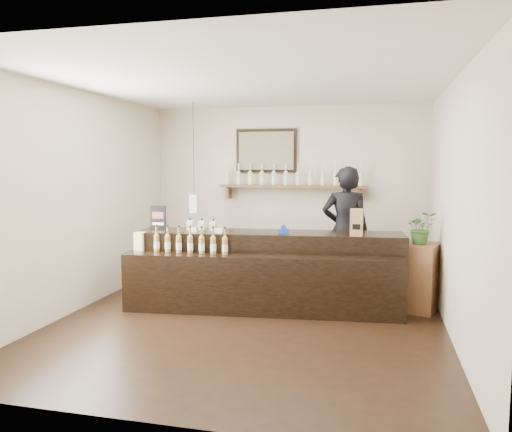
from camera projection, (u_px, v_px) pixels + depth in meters
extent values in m
plane|color=black|center=(250.00, 320.00, 5.99)|extent=(5.00, 5.00, 0.00)
plane|color=beige|center=(287.00, 192.00, 8.26)|extent=(4.50, 0.00, 4.50)
plane|color=beige|center=(161.00, 232.00, 3.43)|extent=(4.50, 0.00, 4.50)
plane|color=beige|center=(80.00, 200.00, 6.37)|extent=(0.00, 5.00, 5.00)
plane|color=beige|center=(454.00, 208.00, 5.32)|extent=(0.00, 5.00, 5.00)
plane|color=white|center=(250.00, 82.00, 5.70)|extent=(5.00, 5.00, 0.00)
cube|color=brown|center=(292.00, 186.00, 8.10)|extent=(2.40, 0.25, 0.04)
cube|color=brown|center=(229.00, 193.00, 8.40)|extent=(0.04, 0.20, 0.20)
cube|color=brown|center=(359.00, 195.00, 7.89)|extent=(0.04, 0.20, 0.20)
cube|color=black|center=(266.00, 151.00, 8.25)|extent=(1.02, 0.04, 0.72)
cube|color=#443A2C|center=(266.00, 151.00, 8.22)|extent=(0.92, 0.01, 0.62)
cube|color=white|center=(194.00, 204.00, 7.71)|extent=(0.12, 0.12, 0.28)
cylinder|color=black|center=(194.00, 149.00, 7.62)|extent=(0.01, 0.01, 1.41)
cylinder|color=silver|center=(227.00, 178.00, 8.35)|extent=(0.07, 0.07, 0.20)
cone|color=silver|center=(227.00, 171.00, 8.33)|extent=(0.07, 0.07, 0.05)
cylinder|color=silver|center=(227.00, 167.00, 8.33)|extent=(0.02, 0.02, 0.07)
cylinder|color=yellow|center=(227.00, 164.00, 8.32)|extent=(0.03, 0.03, 0.02)
cylinder|color=white|center=(227.00, 180.00, 8.35)|extent=(0.07, 0.07, 0.09)
cylinder|color=silver|center=(239.00, 178.00, 8.30)|extent=(0.07, 0.07, 0.20)
cone|color=silver|center=(239.00, 171.00, 8.29)|extent=(0.07, 0.07, 0.05)
cylinder|color=silver|center=(239.00, 167.00, 8.28)|extent=(0.02, 0.02, 0.07)
cylinder|color=yellow|center=(239.00, 164.00, 8.28)|extent=(0.03, 0.03, 0.02)
cylinder|color=white|center=(239.00, 180.00, 8.30)|extent=(0.07, 0.07, 0.09)
cylinder|color=silver|center=(250.00, 179.00, 8.25)|extent=(0.07, 0.07, 0.20)
cone|color=silver|center=(250.00, 171.00, 8.24)|extent=(0.07, 0.07, 0.05)
cylinder|color=silver|center=(250.00, 167.00, 8.24)|extent=(0.02, 0.02, 0.07)
cylinder|color=yellow|center=(250.00, 164.00, 8.23)|extent=(0.03, 0.03, 0.02)
cylinder|color=white|center=(250.00, 180.00, 8.26)|extent=(0.07, 0.07, 0.09)
cylinder|color=silver|center=(262.00, 179.00, 8.21)|extent=(0.07, 0.07, 0.20)
cone|color=silver|center=(262.00, 171.00, 8.20)|extent=(0.07, 0.07, 0.05)
cylinder|color=silver|center=(262.00, 167.00, 8.19)|extent=(0.02, 0.02, 0.07)
cylinder|color=yellow|center=(262.00, 164.00, 8.18)|extent=(0.03, 0.03, 0.02)
cylinder|color=white|center=(262.00, 180.00, 8.21)|extent=(0.07, 0.07, 0.09)
cylinder|color=silver|center=(274.00, 179.00, 8.16)|extent=(0.07, 0.07, 0.20)
cone|color=silver|center=(274.00, 171.00, 8.15)|extent=(0.07, 0.07, 0.05)
cylinder|color=silver|center=(274.00, 167.00, 8.14)|extent=(0.02, 0.02, 0.07)
cylinder|color=yellow|center=(274.00, 164.00, 8.14)|extent=(0.03, 0.03, 0.02)
cylinder|color=white|center=(274.00, 180.00, 8.16)|extent=(0.07, 0.07, 0.09)
cylinder|color=silver|center=(286.00, 179.00, 8.12)|extent=(0.07, 0.07, 0.20)
cone|color=silver|center=(286.00, 171.00, 8.10)|extent=(0.07, 0.07, 0.05)
cylinder|color=silver|center=(286.00, 167.00, 8.10)|extent=(0.02, 0.02, 0.07)
cylinder|color=yellow|center=(286.00, 164.00, 8.09)|extent=(0.03, 0.03, 0.02)
cylinder|color=white|center=(286.00, 180.00, 8.12)|extent=(0.07, 0.07, 0.09)
cylinder|color=silver|center=(298.00, 179.00, 8.07)|extent=(0.07, 0.07, 0.20)
cone|color=silver|center=(298.00, 171.00, 8.06)|extent=(0.07, 0.07, 0.05)
cylinder|color=silver|center=(298.00, 167.00, 8.05)|extent=(0.02, 0.02, 0.07)
cylinder|color=yellow|center=(298.00, 164.00, 8.04)|extent=(0.03, 0.03, 0.02)
cylinder|color=white|center=(298.00, 180.00, 8.07)|extent=(0.07, 0.07, 0.09)
cylinder|color=silver|center=(310.00, 179.00, 8.02)|extent=(0.07, 0.07, 0.20)
cone|color=silver|center=(310.00, 171.00, 8.01)|extent=(0.07, 0.07, 0.05)
cylinder|color=silver|center=(310.00, 167.00, 8.00)|extent=(0.02, 0.02, 0.07)
cylinder|color=yellow|center=(311.00, 164.00, 8.00)|extent=(0.03, 0.03, 0.02)
cylinder|color=white|center=(310.00, 180.00, 8.02)|extent=(0.07, 0.07, 0.09)
cylinder|color=silver|center=(323.00, 179.00, 7.98)|extent=(0.07, 0.07, 0.20)
cone|color=silver|center=(323.00, 171.00, 7.96)|extent=(0.07, 0.07, 0.05)
cylinder|color=silver|center=(323.00, 167.00, 7.96)|extent=(0.02, 0.02, 0.07)
cylinder|color=yellow|center=(323.00, 164.00, 7.95)|extent=(0.03, 0.03, 0.02)
cylinder|color=white|center=(323.00, 180.00, 7.98)|extent=(0.07, 0.07, 0.09)
cylinder|color=silver|center=(335.00, 179.00, 7.93)|extent=(0.07, 0.07, 0.20)
cone|color=silver|center=(336.00, 171.00, 7.92)|extent=(0.07, 0.07, 0.05)
cylinder|color=silver|center=(336.00, 167.00, 7.91)|extent=(0.02, 0.02, 0.07)
cylinder|color=yellow|center=(336.00, 164.00, 7.90)|extent=(0.03, 0.03, 0.02)
cylinder|color=white|center=(335.00, 180.00, 7.93)|extent=(0.07, 0.07, 0.09)
cylinder|color=silver|center=(348.00, 179.00, 7.88)|extent=(0.07, 0.07, 0.20)
cone|color=silver|center=(348.00, 171.00, 7.87)|extent=(0.07, 0.07, 0.05)
cylinder|color=silver|center=(348.00, 167.00, 7.86)|extent=(0.02, 0.02, 0.07)
cylinder|color=yellow|center=(348.00, 164.00, 7.86)|extent=(0.03, 0.03, 0.02)
cylinder|color=white|center=(348.00, 181.00, 7.88)|extent=(0.07, 0.07, 0.09)
cylinder|color=silver|center=(361.00, 179.00, 7.84)|extent=(0.07, 0.07, 0.20)
cone|color=silver|center=(361.00, 171.00, 7.82)|extent=(0.07, 0.07, 0.05)
cylinder|color=silver|center=(361.00, 167.00, 7.82)|extent=(0.02, 0.02, 0.07)
cylinder|color=yellow|center=(361.00, 164.00, 7.81)|extent=(0.03, 0.03, 0.02)
cylinder|color=white|center=(361.00, 181.00, 7.84)|extent=(0.07, 0.07, 0.09)
cube|color=black|center=(269.00, 268.00, 6.60)|extent=(3.53, 0.96, 0.97)
cube|color=black|center=(261.00, 285.00, 6.17)|extent=(3.50, 0.66, 0.74)
cube|color=white|center=(193.00, 230.00, 6.56)|extent=(0.10, 0.04, 0.05)
cube|color=white|center=(219.00, 231.00, 6.47)|extent=(0.10, 0.04, 0.05)
cube|color=beige|center=(140.00, 246.00, 6.50)|extent=(0.12, 0.12, 0.12)
cube|color=beige|center=(140.00, 237.00, 6.49)|extent=(0.12, 0.12, 0.12)
cube|color=silver|center=(190.00, 225.00, 6.75)|extent=(0.08, 0.08, 0.13)
cube|color=#CCA09F|center=(189.00, 225.00, 6.70)|extent=(0.07, 0.00, 0.06)
cylinder|color=black|center=(190.00, 219.00, 6.74)|extent=(0.02, 0.02, 0.03)
cube|color=silver|center=(202.00, 225.00, 6.71)|extent=(0.08, 0.08, 0.13)
cube|color=#CCA09F|center=(201.00, 226.00, 6.66)|extent=(0.07, 0.00, 0.06)
cylinder|color=black|center=(202.00, 219.00, 6.70)|extent=(0.02, 0.02, 0.03)
cube|color=silver|center=(213.00, 226.00, 6.67)|extent=(0.08, 0.08, 0.13)
cube|color=#CCA09F|center=(212.00, 226.00, 6.62)|extent=(0.07, 0.00, 0.06)
cylinder|color=black|center=(213.00, 220.00, 6.66)|extent=(0.02, 0.02, 0.03)
cylinder|color=olive|center=(157.00, 244.00, 6.44)|extent=(0.07, 0.07, 0.20)
cone|color=olive|center=(156.00, 234.00, 6.43)|extent=(0.07, 0.07, 0.05)
cylinder|color=olive|center=(156.00, 229.00, 6.42)|extent=(0.02, 0.02, 0.07)
cylinder|color=black|center=(156.00, 226.00, 6.42)|extent=(0.03, 0.03, 0.02)
cylinder|color=white|center=(157.00, 245.00, 6.44)|extent=(0.07, 0.07, 0.09)
cylinder|color=olive|center=(168.00, 244.00, 6.41)|extent=(0.07, 0.07, 0.20)
cone|color=olive|center=(168.00, 234.00, 6.39)|extent=(0.07, 0.07, 0.05)
cylinder|color=olive|center=(167.00, 230.00, 6.39)|extent=(0.02, 0.02, 0.07)
cylinder|color=black|center=(167.00, 226.00, 6.38)|extent=(0.03, 0.03, 0.02)
cylinder|color=white|center=(168.00, 246.00, 6.41)|extent=(0.07, 0.07, 0.09)
cylinder|color=olive|center=(179.00, 244.00, 6.37)|extent=(0.07, 0.07, 0.20)
cone|color=olive|center=(179.00, 235.00, 6.36)|extent=(0.07, 0.07, 0.05)
cylinder|color=olive|center=(179.00, 230.00, 6.35)|extent=(0.02, 0.02, 0.07)
cylinder|color=black|center=(179.00, 226.00, 6.35)|extent=(0.03, 0.03, 0.02)
cylinder|color=white|center=(179.00, 246.00, 6.37)|extent=(0.07, 0.07, 0.09)
cylinder|color=olive|center=(190.00, 245.00, 6.33)|extent=(0.07, 0.07, 0.20)
cone|color=olive|center=(190.00, 235.00, 6.32)|extent=(0.07, 0.07, 0.05)
cylinder|color=olive|center=(190.00, 230.00, 6.31)|extent=(0.02, 0.02, 0.07)
cylinder|color=black|center=(190.00, 227.00, 6.31)|extent=(0.03, 0.03, 0.02)
cylinder|color=white|center=(190.00, 246.00, 6.34)|extent=(0.07, 0.07, 0.09)
cylinder|color=olive|center=(202.00, 245.00, 6.30)|extent=(0.07, 0.07, 0.20)
cone|color=olive|center=(202.00, 235.00, 6.28)|extent=(0.07, 0.07, 0.05)
cylinder|color=olive|center=(202.00, 231.00, 6.28)|extent=(0.02, 0.02, 0.07)
cylinder|color=black|center=(201.00, 227.00, 6.27)|extent=(0.03, 0.03, 0.02)
cylinder|color=white|center=(202.00, 247.00, 6.30)|extent=(0.07, 0.07, 0.09)
cylinder|color=olive|center=(213.00, 246.00, 6.26)|extent=(0.07, 0.07, 0.20)
cone|color=olive|center=(213.00, 236.00, 6.25)|extent=(0.07, 0.07, 0.05)
cylinder|color=olive|center=(213.00, 231.00, 6.24)|extent=(0.02, 0.02, 0.07)
cylinder|color=black|center=(213.00, 227.00, 6.24)|extent=(0.03, 0.03, 0.02)
cylinder|color=white|center=(213.00, 247.00, 6.26)|extent=(0.07, 0.07, 0.09)
cylinder|color=olive|center=(225.00, 246.00, 6.23)|extent=(0.07, 0.07, 0.20)
cone|color=olive|center=(225.00, 236.00, 6.21)|extent=(0.07, 0.07, 0.05)
cylinder|color=olive|center=(225.00, 231.00, 6.21)|extent=(0.02, 0.02, 0.07)
cylinder|color=black|center=(225.00, 228.00, 6.20)|extent=(0.03, 0.03, 0.02)
cylinder|color=white|center=(225.00, 248.00, 6.23)|extent=(0.07, 0.07, 0.09)
cube|color=black|center=(158.00, 217.00, 6.87)|extent=(0.23, 0.02, 0.32)
cube|color=#923735|center=(158.00, 215.00, 6.86)|extent=(0.16, 0.00, 0.09)
cube|color=white|center=(158.00, 224.00, 6.87)|extent=(0.16, 0.00, 0.04)
cube|color=olive|center=(357.00, 222.00, 6.18)|extent=(0.16, 0.12, 0.34)
cube|color=black|center=(356.00, 227.00, 6.13)|extent=(0.10, 0.01, 0.07)
cube|color=#183DAB|center=(283.00, 231.00, 6.41)|extent=(0.14, 0.08, 0.06)
cylinder|color=#183DAB|center=(283.00, 228.00, 6.40)|extent=(0.08, 0.04, 0.07)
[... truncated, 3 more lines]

